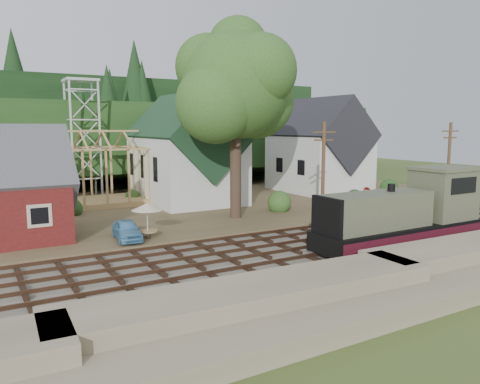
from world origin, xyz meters
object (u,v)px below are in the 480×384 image
locomotive (407,215)px  car_blue (127,230)px  patio_set (147,208)px  car_red (350,188)px

locomotive → car_blue: locomotive is taller
locomotive → patio_set: 16.63m
car_red → patio_set: size_ratio=2.04×
locomotive → car_blue: bearing=145.8°
car_red → patio_set: patio_set is taller
car_red → locomotive: bearing=151.0°
car_blue → car_red: same height
car_blue → patio_set: 1.91m
car_red → car_blue: bearing=112.3°
locomotive → car_red: (12.48, 18.15, -1.20)m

